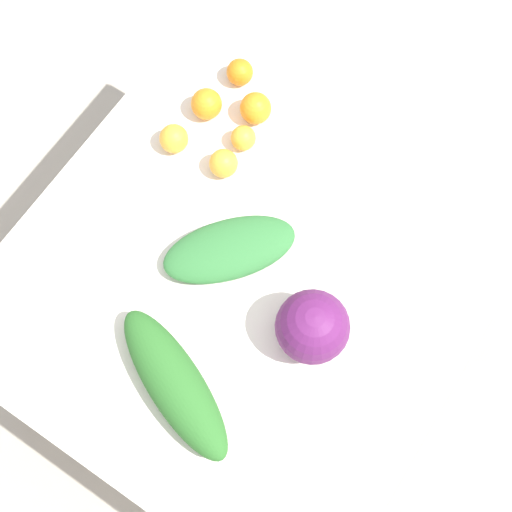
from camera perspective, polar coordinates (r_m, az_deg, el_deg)
name	(u,v)px	position (r m, az deg, el deg)	size (l,w,h in m)	color
ground_plane	(256,333)	(2.43, 0.00, -6.15)	(8.00, 8.00, 0.00)	#B2A899
dining_table	(256,271)	(1.80, 0.00, -1.20)	(1.22, 1.09, 0.74)	silver
cabbage_purple	(312,327)	(1.59, 4.54, -5.67)	(0.17, 0.17, 0.17)	#601E5B
greens_bunch_scallion	(230,249)	(1.70, -2.13, 0.54)	(0.32, 0.15, 0.06)	#337538
greens_bunch_dandelion	(175,383)	(1.60, -6.53, -10.09)	(0.39, 0.12, 0.09)	#2D6B28
orange_0	(243,138)	(1.82, -1.03, 9.42)	(0.06, 0.06, 0.06)	#F9A833
orange_1	(206,104)	(1.87, -3.98, 12.04)	(0.08, 0.08, 0.08)	orange
orange_2	(256,108)	(1.86, -0.03, 11.74)	(0.08, 0.08, 0.08)	orange
orange_3	(223,163)	(1.78, -2.62, 7.41)	(0.07, 0.07, 0.07)	#F9A833
orange_4	(240,72)	(1.92, -1.31, 14.49)	(0.07, 0.07, 0.07)	orange
orange_5	(174,139)	(1.83, -6.59, 9.31)	(0.07, 0.07, 0.07)	#F9A833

